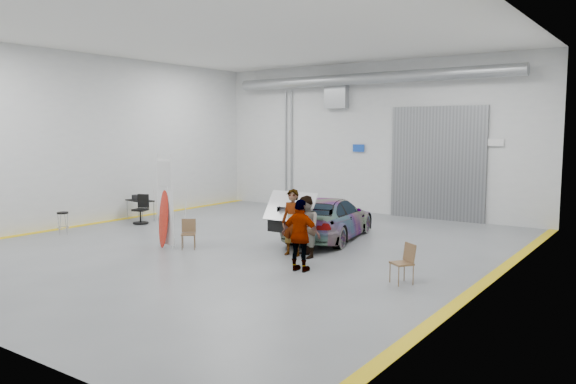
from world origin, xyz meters
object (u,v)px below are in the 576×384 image
Objects in this scene: person_b at (306,227)px; office_chair at (142,211)px; surfboard_display at (165,210)px; folding_chair_far at (402,271)px; person_a at (293,222)px; person_c at (301,235)px; folding_chair_near at (189,240)px; work_table at (139,200)px; sedan_car at (329,218)px; shop_stool at (63,223)px.

office_chair is (-7.72, 1.11, -0.37)m from person_b.
folding_chair_far is (7.01, 0.36, -0.81)m from surfboard_display.
surfboard_display reaches higher than person_a.
folding_chair_near is at bearing -10.99° from person_c.
folding_chair_near is 5.98m from work_table.
sedan_car is 2.71× the size of person_b.
surfboard_display is 5.53m from work_table.
person_b is 1.60× the size of office_chair.
folding_chair_far is (2.40, 0.37, -0.59)m from person_c.
office_chair is at bearing -150.10° from person_b.
person_a is at bearing -159.53° from folding_chair_far.
person_c reaches higher than folding_chair_near.
person_c is 4.62m from surfboard_display.
work_table is (-8.58, 1.73, -0.09)m from person_b.
work_table is (-4.65, 2.98, -0.36)m from surfboard_display.
sedan_car is 5.35× the size of folding_chair_near.
shop_stool is 0.59× the size of work_table.
person_c is at bearing 9.22° from surfboard_display.
person_a reaches higher than work_table.
folding_chair_far reaches higher than shop_stool.
person_c is 2.50m from folding_chair_far.
work_table is at bearing -153.30° from person_b.
shop_stool is at bearing -117.45° from office_chair.
person_b is 3.47m from folding_chair_near.
sedan_car is 2.65m from person_b.
person_b is at bearing 27.11° from surfboard_display.
office_chair is (-7.30, 1.11, -0.44)m from person_a.
shop_stool is at bearing -82.91° from work_table.
office_chair is at bearing -0.42° from sedan_car.
person_a is 7.94m from shop_stool.
surfboard_display reaches higher than person_b.
person_c is 1.40× the size of work_table.
work_table is 1.09m from office_chair.
work_table is at bearing 156.73° from surfboard_display.
person_c is at bearing -23.47° from person_b.
work_table is 1.20× the size of office_chair.
folding_chair_far is at bearing -39.99° from folding_chair_near.
person_c reaches higher than office_chair.
sedan_car reaches higher than folding_chair_near.
folding_chair_far is at bearing -29.43° from office_chair.
person_b is 0.95× the size of person_c.
folding_chair_far is (3.89, -3.42, -0.37)m from sedan_car.
person_a is 1.09× the size of person_b.
folding_chair_near is (-3.96, 0.27, -0.60)m from person_c.
surfboard_display is 3.70× the size of shop_stool.
folding_chair_near is at bearing -125.01° from person_b.
person_b is 7.81m from office_chair.
person_a is 1.74× the size of office_chair.
sedan_car is 4.92m from surfboard_display.
sedan_car is at bearing 59.80° from surfboard_display.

